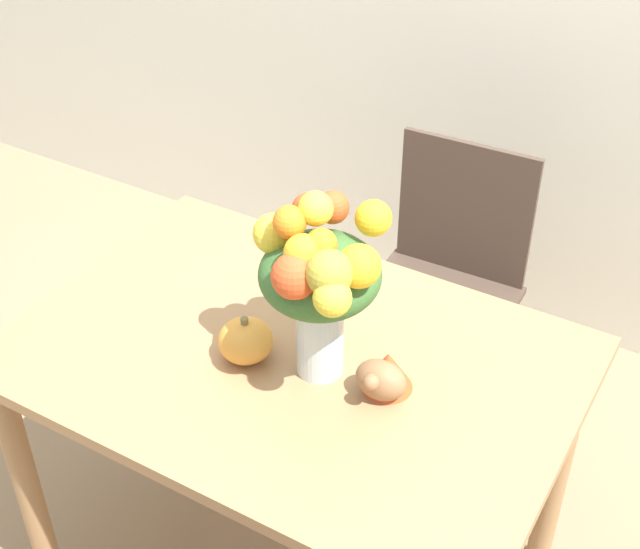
# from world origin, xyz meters

# --- Properties ---
(dining_table) EXTENTS (1.18, 0.81, 0.76)m
(dining_table) POSITION_xyz_m (0.00, 0.00, 0.64)
(dining_table) COLOR #9E754C
(dining_table) RESTS_ON ground_plane
(flower_vase) EXTENTS (0.28, 0.28, 0.41)m
(flower_vase) POSITION_xyz_m (0.08, -0.02, 1.00)
(flower_vase) COLOR silver
(flower_vase) RESTS_ON dining_table
(pumpkin) EXTENTS (0.12, 0.12, 0.11)m
(pumpkin) POSITION_xyz_m (-0.08, -0.06, 0.80)
(pumpkin) COLOR gold
(pumpkin) RESTS_ON dining_table
(turkey_figurine) EXTENTS (0.11, 0.14, 0.09)m
(turkey_figurine) POSITION_xyz_m (0.22, -0.00, 0.80)
(turkey_figurine) COLOR #936642
(turkey_figurine) RESTS_ON dining_table
(dining_chair_near_window) EXTENTS (0.43, 0.43, 0.86)m
(dining_chair_near_window) POSITION_xyz_m (0.04, 0.75, 0.45)
(dining_chair_near_window) COLOR #47382D
(dining_chair_near_window) RESTS_ON ground_plane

